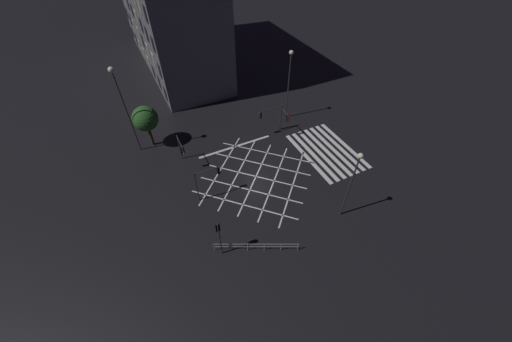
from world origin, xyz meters
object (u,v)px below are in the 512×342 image
street_lamp_east (120,93)px  street_lamp_west (353,176)px  traffic_light_se_main (285,118)px  traffic_light_median_north (209,176)px  street_lamp_far (290,73)px  traffic_light_nw_main (219,233)px  traffic_light_ne_main (181,148)px  traffic_light_se_cross (269,115)px  street_tree_near (145,119)px

street_lamp_east → street_lamp_west: street_lamp_east is taller
traffic_light_se_main → street_lamp_west: 13.78m
traffic_light_median_north → street_lamp_far: bearing=31.8°
street_lamp_east → traffic_light_nw_main: bearing=-167.9°
traffic_light_nw_main → street_lamp_east: bearing=12.1°
traffic_light_nw_main → street_lamp_far: bearing=-45.6°
traffic_light_ne_main → traffic_light_se_cross: bearing=94.9°
traffic_light_nw_main → traffic_light_ne_main: size_ratio=1.27×
traffic_light_se_main → traffic_light_ne_main: 12.93m
traffic_light_nw_main → street_lamp_west: size_ratio=0.55×
street_lamp_east → street_tree_near: street_lamp_east is taller
traffic_light_nw_main → street_lamp_far: size_ratio=0.47×
street_lamp_west → street_tree_near: bearing=36.6°
traffic_light_se_main → street_lamp_east: size_ratio=0.33×
traffic_light_median_north → street_tree_near: street_tree_near is taller
traffic_light_se_cross → traffic_light_nw_main: size_ratio=0.87×
traffic_light_nw_main → street_lamp_west: bearing=-96.5°
traffic_light_nw_main → street_lamp_far: street_lamp_far is taller
traffic_light_nw_main → street_lamp_east: 17.98m
traffic_light_median_north → street_lamp_west: bearing=-37.2°
traffic_light_se_main → street_lamp_east: bearing=-106.4°
street_lamp_east → traffic_light_median_north: bearing=-153.9°
street_lamp_east → street_lamp_far: (-1.96, -19.06, -1.12)m
traffic_light_nw_main → traffic_light_ne_main: bearing=-1.6°
traffic_light_nw_main → street_tree_near: 17.46m
traffic_light_nw_main → traffic_light_median_north: (6.45, -1.51, -0.28)m
traffic_light_ne_main → street_lamp_east: 8.16m
traffic_light_se_cross → traffic_light_median_north: bearing=32.8°
traffic_light_se_cross → street_lamp_east: bearing=-14.8°
traffic_light_nw_main → traffic_light_se_main: bearing=-47.8°
street_lamp_east → traffic_light_se_cross: bearing=-104.8°
street_lamp_east → street_lamp_west: 24.07m
traffic_light_se_cross → street_lamp_far: 5.63m
street_lamp_east → traffic_light_se_main: bearing=-106.4°
traffic_light_nw_main → street_lamp_far: 21.80m
traffic_light_median_north → street_lamp_west: street_lamp_west is taller
traffic_light_se_cross → traffic_light_se_main: bearing=149.8°
traffic_light_ne_main → traffic_light_median_north: bearing=12.0°
traffic_light_se_main → street_lamp_far: (3.02, -2.13, 3.98)m
traffic_light_se_cross → traffic_light_nw_main: (-12.98, 11.64, 0.29)m
traffic_light_median_north → street_lamp_west: size_ratio=0.48×
traffic_light_ne_main → street_lamp_west: street_lamp_west is taller
traffic_light_ne_main → street_tree_near: bearing=-155.5°
street_lamp_east → street_lamp_far: 19.19m
traffic_light_ne_main → street_lamp_west: 17.81m
street_lamp_west → traffic_light_se_main: bearing=-6.4°
traffic_light_median_north → street_tree_near: size_ratio=0.72×
traffic_light_nw_main → traffic_light_median_north: bearing=-13.2°
traffic_light_se_cross → traffic_light_ne_main: (-0.97, 11.31, -0.29)m
traffic_light_nw_main → traffic_light_ne_main: traffic_light_nw_main is taller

